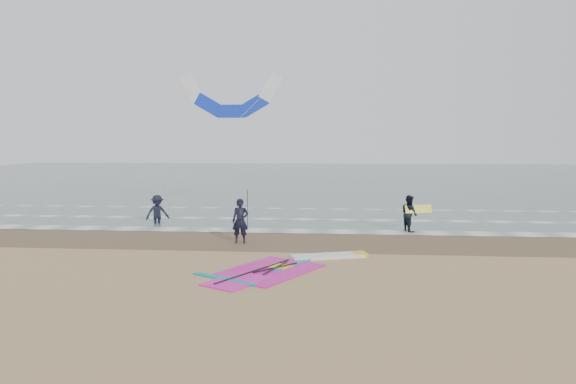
# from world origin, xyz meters

# --- Properties ---
(ground) EXTENTS (120.00, 120.00, 0.00)m
(ground) POSITION_xyz_m (0.00, 0.00, 0.00)
(ground) COLOR tan
(ground) RESTS_ON ground
(sea_water) EXTENTS (120.00, 80.00, 0.02)m
(sea_water) POSITION_xyz_m (0.00, 48.00, 0.01)
(sea_water) COLOR #47605E
(sea_water) RESTS_ON ground
(wet_sand_band) EXTENTS (120.00, 5.00, 0.01)m
(wet_sand_band) POSITION_xyz_m (0.00, 6.00, 0.00)
(wet_sand_band) COLOR brown
(wet_sand_band) RESTS_ON ground
(foam_waterline) EXTENTS (120.00, 9.15, 0.02)m
(foam_waterline) POSITION_xyz_m (0.00, 10.44, 0.03)
(foam_waterline) COLOR white
(foam_waterline) RESTS_ON ground
(windsurf_rig) EXTENTS (5.79, 5.48, 0.14)m
(windsurf_rig) POSITION_xyz_m (0.04, 1.14, 0.04)
(windsurf_rig) COLOR white
(windsurf_rig) RESTS_ON ground
(person_standing) EXTENTS (0.70, 0.47, 1.88)m
(person_standing) POSITION_xyz_m (-2.28, 5.21, 0.94)
(person_standing) COLOR black
(person_standing) RESTS_ON ground
(person_walking) EXTENTS (0.95, 1.04, 1.75)m
(person_walking) POSITION_xyz_m (5.19, 8.60, 0.88)
(person_walking) COLOR black
(person_walking) RESTS_ON ground
(person_wading) EXTENTS (1.39, 1.25, 1.87)m
(person_wading) POSITION_xyz_m (-7.47, 9.80, 0.93)
(person_wading) COLOR black
(person_wading) RESTS_ON ground
(held_pole) EXTENTS (0.17, 0.86, 1.82)m
(held_pole) POSITION_xyz_m (-1.98, 5.21, 1.38)
(held_pole) COLOR black
(held_pole) RESTS_ON ground
(carried_kiteboard) EXTENTS (1.30, 0.51, 0.39)m
(carried_kiteboard) POSITION_xyz_m (5.59, 8.50, 1.11)
(carried_kiteboard) COLOR yellow
(carried_kiteboard) RESTS_ON ground
(surf_kite) EXTENTS (6.26, 4.96, 7.10)m
(surf_kite) POSITION_xyz_m (-4.50, 14.68, 6.77)
(surf_kite) COLOR white
(surf_kite) RESTS_ON ground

